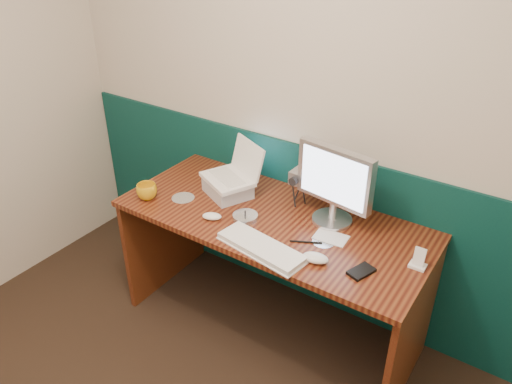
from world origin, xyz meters
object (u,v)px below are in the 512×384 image
Objects in this scene: mug at (147,191)px; desk at (271,275)px; monitor at (335,186)px; keyboard at (261,248)px; camcorder at (299,187)px; laptop at (227,162)px.

desk is at bearing 18.30° from mug.
mug is (-0.92, -0.36, -0.16)m from monitor.
desk is 0.48m from keyboard.
camcorder is (-0.22, 0.05, -0.10)m from monitor.
laptop is 0.57m from keyboard.
keyboard is 2.08× the size of camcorder.
keyboard is 3.95× the size of mug.
keyboard is at bearing -3.36° from mug.
keyboard is (-0.16, -0.40, -0.19)m from monitor.
mug is 0.81m from camcorder.
desk is at bearing -144.11° from monitor.
laptop is at bearing 39.83° from mug.
monitor reaches higher than mug.
mug is at bearing -148.04° from camcorder.
laptop is 0.60m from monitor.
desk is 3.72× the size of keyboard.
desk is at bearing 14.82° from laptop.
monitor reaches higher than desk.
camcorder is at bearing 176.00° from monitor.
monitor reaches higher than laptop.
mug is at bearing -174.85° from keyboard.
laptop is 1.32× the size of camcorder.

